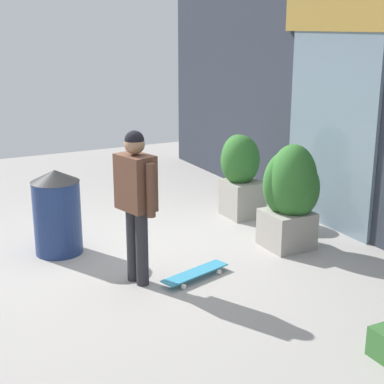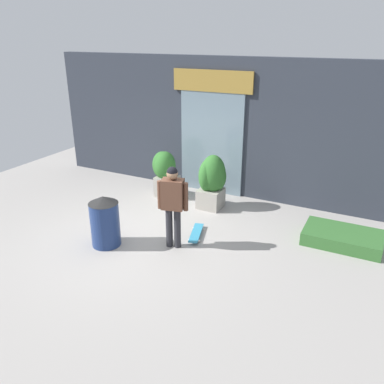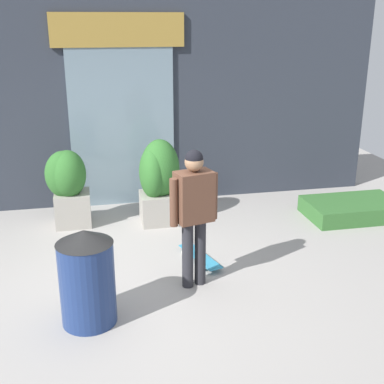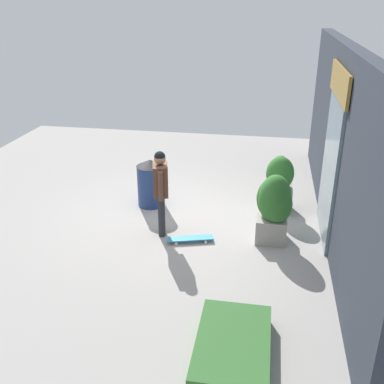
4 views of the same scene
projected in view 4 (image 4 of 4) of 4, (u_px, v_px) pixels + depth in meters
ground_plane at (177, 217)px, 9.02m from camera, size 12.00×12.00×0.00m
building_facade at (340, 146)px, 7.88m from camera, size 8.82×0.31×3.34m
skateboarder at (161, 185)px, 8.01m from camera, size 0.57×0.35×1.62m
skateboard at (190, 238)px, 8.11m from camera, size 0.42×0.85×0.08m
planter_box_left at (274, 205)px, 7.90m from camera, size 0.60×0.63×1.28m
planter_box_right at (280, 179)px, 9.09m from camera, size 0.62×0.56×1.16m
trash_bin at (151, 182)px, 9.37m from camera, size 0.57×0.57×1.01m
hedge_ledge at (233, 348)px, 5.50m from camera, size 1.45×0.90×0.25m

